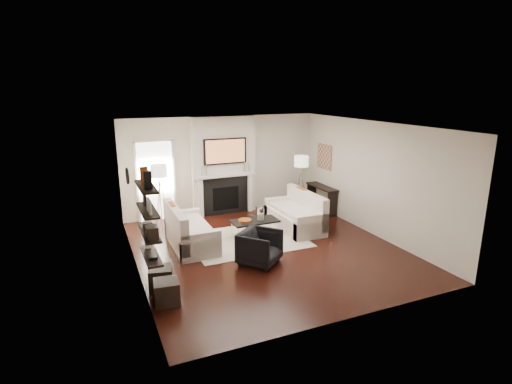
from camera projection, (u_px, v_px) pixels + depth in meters
name	position (u px, v px, depth m)	size (l,w,h in m)	color
room_envelope	(267.00, 190.00, 8.46)	(6.00, 6.00, 6.00)	black
chimney_breast	(224.00, 166.00, 11.02)	(1.80, 0.25, 2.70)	silver
fireplace_surround	(226.00, 196.00, 11.11)	(1.30, 0.02, 1.04)	black
firebox	(226.00, 198.00, 11.12)	(0.75, 0.02, 0.65)	black
mantel_pilaster_l	(201.00, 198.00, 10.80)	(0.12, 0.08, 1.10)	white
mantel_pilaster_r	(250.00, 193.00, 11.35)	(0.12, 0.08, 1.10)	white
mantel_shelf	(226.00, 175.00, 10.91)	(1.70, 0.18, 0.07)	white
tv_body	(225.00, 151.00, 10.77)	(1.20, 0.06, 0.70)	black
tv_screen	(226.00, 151.00, 10.74)	(1.10, 0.01, 0.62)	#BF723F
candlestick_l_tall	(206.00, 170.00, 10.66)	(0.04, 0.04, 0.30)	silver
candlestick_l_short	(202.00, 172.00, 10.62)	(0.04, 0.04, 0.24)	silver
candlestick_r_tall	(244.00, 167.00, 11.08)	(0.04, 0.04, 0.30)	silver
candlestick_r_short	(249.00, 168.00, 11.14)	(0.04, 0.04, 0.24)	silver
hallway_panel	(156.00, 182.00, 10.48)	(0.90, 0.02, 2.10)	white
door_trim_l	(137.00, 183.00, 10.28)	(0.06, 0.06, 2.16)	white
door_trim_r	(174.00, 180.00, 10.65)	(0.06, 0.06, 2.16)	white
door_trim_top	(153.00, 141.00, 10.19)	(1.02, 0.06, 0.06)	white
rug	(247.00, 240.00, 9.31)	(2.60, 2.00, 0.01)	beige
loveseat_left_base	(191.00, 237.00, 8.92)	(0.85, 1.80, 0.42)	silver
loveseat_left_back	(176.00, 225.00, 8.71)	(0.18, 1.80, 0.80)	silver
loveseat_left_arm_n	(201.00, 246.00, 8.18)	(0.85, 0.18, 0.60)	silver
loveseat_left_arm_s	(183.00, 222.00, 9.62)	(0.85, 0.18, 0.60)	silver
loveseat_left_cushion	(193.00, 226.00, 8.88)	(0.63, 1.44, 0.10)	silver
pillow_left_orange	(172.00, 213.00, 8.93)	(0.10, 0.42, 0.42)	#9A3C13
pillow_left_charcoal	(178.00, 221.00, 8.40)	(0.10, 0.40, 0.40)	black
loveseat_right_base	(294.00, 220.00, 10.04)	(0.85, 1.80, 0.42)	silver
loveseat_right_back	(306.00, 207.00, 10.09)	(0.18, 1.80, 0.80)	silver
loveseat_right_arm_n	(311.00, 227.00, 9.30)	(0.85, 0.18, 0.60)	silver
loveseat_right_arm_s	(280.00, 208.00, 10.74)	(0.85, 0.18, 0.60)	silver
loveseat_right_cushion	(293.00, 211.00, 9.96)	(0.63, 1.44, 0.10)	silver
pillow_right_orange	(301.00, 196.00, 10.31)	(0.10, 0.42, 0.42)	#9A3C13
pillow_right_charcoal	(313.00, 202.00, 9.78)	(0.10, 0.40, 0.40)	black
coffee_table	(255.00, 221.00, 9.39)	(1.10, 0.55, 0.04)	black
coffee_leg_nw	(238.00, 235.00, 9.06)	(0.02, 0.02, 0.38)	silver
coffee_leg_ne	(278.00, 230.00, 9.44)	(0.02, 0.02, 0.38)	silver
coffee_leg_sw	(232.00, 229.00, 9.45)	(0.02, 0.02, 0.38)	silver
coffee_leg_se	(270.00, 224.00, 9.83)	(0.02, 0.02, 0.38)	silver
hurricane_glass	(261.00, 214.00, 9.41)	(0.17, 0.17, 0.30)	white
hurricane_candle	(261.00, 216.00, 9.42)	(0.10, 0.10, 0.15)	white
copper_bowl	(245.00, 221.00, 9.28)	(0.31, 0.31, 0.05)	#CF6322
armchair	(260.00, 246.00, 7.98)	(0.74, 0.69, 0.76)	black
lamp_left_post	(161.00, 204.00, 10.08)	(0.02, 0.02, 1.20)	silver
lamp_left_shade	(159.00, 171.00, 9.86)	(0.40, 0.40, 0.30)	white
lamp_left_leg_a	(165.00, 203.00, 10.12)	(0.02, 0.02, 1.25)	silver
lamp_left_leg_b	(158.00, 203.00, 10.14)	(0.02, 0.02, 1.25)	silver
lamp_left_leg_c	(159.00, 205.00, 9.98)	(0.02, 0.02, 1.25)	silver
lamp_right_post	(300.00, 191.00, 11.36)	(0.02, 0.02, 1.20)	silver
lamp_right_shade	(301.00, 161.00, 11.14)	(0.40, 0.40, 0.30)	white
lamp_right_leg_a	(304.00, 190.00, 11.40)	(0.02, 0.02, 1.25)	silver
lamp_right_leg_b	(297.00, 190.00, 11.42)	(0.02, 0.02, 1.25)	silver
lamp_right_leg_c	(300.00, 192.00, 11.25)	(0.02, 0.02, 1.25)	silver
console_top	(322.00, 187.00, 11.25)	(0.35, 1.20, 0.04)	black
console_leg_n	(332.00, 205.00, 10.86)	(0.30, 0.04, 0.71)	black
console_leg_s	(311.00, 195.00, 11.84)	(0.30, 0.04, 0.71)	black
wall_art	(324.00, 157.00, 11.27)	(0.03, 0.70, 0.70)	#A47452
shelf_bottom	(151.00, 255.00, 6.74)	(0.25, 1.00, 0.04)	black
shelf_lower	(149.00, 233.00, 6.64)	(0.25, 1.00, 0.04)	black
shelf_upper	(148.00, 210.00, 6.54)	(0.25, 1.00, 0.04)	black
shelf_top	(146.00, 187.00, 6.43)	(0.25, 1.00, 0.04)	black
decor_magfile_a	(148.00, 180.00, 6.18)	(0.12, 0.10, 0.28)	black
decor_magfile_b	(144.00, 175.00, 6.51)	(0.12, 0.10, 0.28)	#9A3C13
decor_frame_a	(149.00, 206.00, 6.32)	(0.04, 0.30, 0.22)	white
decor_frame_b	(145.00, 199.00, 6.77)	(0.04, 0.22, 0.18)	black
decor_wine_rack	(152.00, 232.00, 6.34)	(0.18, 0.25, 0.20)	black
decor_box_small	(148.00, 226.00, 6.75)	(0.15, 0.12, 0.12)	black
decor_books	(152.00, 257.00, 6.58)	(0.14, 0.20, 0.05)	black
decor_box_tall	(148.00, 243.00, 7.00)	(0.10, 0.10, 0.18)	white
clock_rim	(127.00, 176.00, 8.13)	(0.34, 0.34, 0.04)	black
clock_face	(129.00, 176.00, 8.14)	(0.29, 0.29, 0.01)	white
ottoman_near	(161.00, 278.00, 7.02)	(0.40, 0.40, 0.40)	black
ottoman_far	(167.00, 292.00, 6.53)	(0.40, 0.40, 0.40)	black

